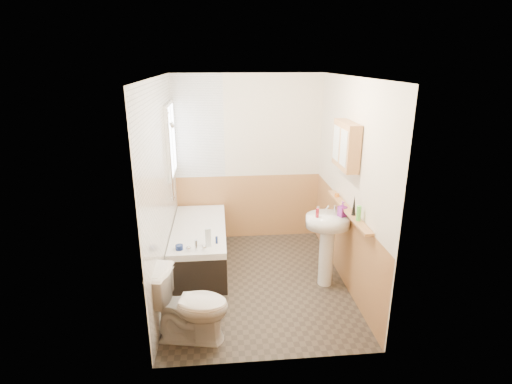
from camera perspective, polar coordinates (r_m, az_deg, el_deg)
floor at (r=5.19m, az=0.16°, el=-12.67°), size 2.80×2.80×0.00m
ceiling at (r=4.44m, az=0.19°, el=16.11°), size 2.80×2.80×0.00m
wall_back at (r=6.02m, az=-1.15°, el=4.69°), size 2.20×0.02×2.50m
wall_front at (r=3.36m, az=2.57°, el=-6.78°), size 2.20×0.02×2.50m
wall_left at (r=4.69m, az=-13.44°, el=0.17°), size 0.02×2.80×2.50m
wall_right at (r=4.90m, az=13.22°, el=0.95°), size 0.02×2.80×2.50m
wainscot_right at (r=5.16m, az=12.38°, el=-7.02°), size 0.01×2.80×1.00m
wainscot_front at (r=3.76m, az=2.35°, el=-17.03°), size 2.20×0.01×1.00m
wainscot_back at (r=6.22m, az=-1.09°, el=-2.09°), size 2.20×0.01×1.00m
tile_cladding_left at (r=4.69m, az=-13.17°, el=0.18°), size 0.01×2.80×2.50m
tile_return_back at (r=5.89m, az=-8.31°, el=9.16°), size 0.75×0.01×1.50m
window at (r=5.50m, az=-12.00°, el=7.25°), size 0.03×0.79×0.99m
bathtub at (r=5.51m, az=-8.04°, el=-7.47°), size 0.70×1.63×0.70m
shower_riser at (r=5.16m, az=-12.10°, el=6.09°), size 0.10×0.08×1.20m
toilet at (r=4.13m, az=-9.34°, el=-15.69°), size 0.84×0.57×0.75m
sink at (r=4.92m, az=10.15°, el=-6.17°), size 0.54×0.43×1.03m
pine_shelf at (r=4.76m, az=13.00°, el=-2.56°), size 0.10×1.39×0.03m
medicine_cabinet at (r=4.69m, az=12.72°, el=6.52°), size 0.15×0.59×0.53m
foam_can at (r=4.42m, az=14.46°, el=-2.97°), size 0.06×0.06×0.17m
green_bottle at (r=4.55m, az=13.84°, el=-1.83°), size 0.06×0.06×0.24m
black_jar at (r=5.15m, az=11.50°, el=-0.44°), size 0.06×0.06×0.04m
soap_bottle at (r=4.81m, az=12.20°, el=-2.95°), size 0.15×0.20×0.09m
clear_bottle at (r=4.72m, az=8.75°, el=-2.98°), size 0.04×0.04×0.11m
blue_gel at (r=4.80m, az=-6.86°, el=-6.47°), size 0.07×0.06×0.23m
cream_jar at (r=4.81m, az=-10.90°, el=-7.76°), size 0.12×0.12×0.06m
orange_bottle at (r=4.89m, az=-5.65°, el=-6.84°), size 0.03×0.03×0.09m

